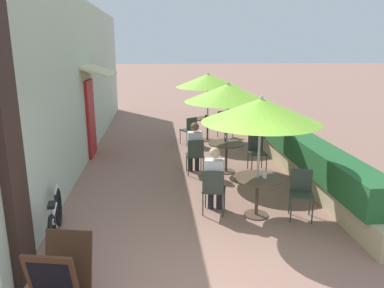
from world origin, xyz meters
TOP-DOWN VIEW (x-y plane):
  - cafe_facade_wall at (-2.54, 6.93)m, footprint 0.98×14.13m
  - planter_hedge at (2.75, 6.97)m, footprint 0.60×13.13m
  - patio_table_near at (1.19, 2.11)m, footprint 0.87×0.87m
  - patio_umbrella_near at (1.19, 2.11)m, footprint 2.03×2.03m
  - cafe_chair_near_left at (1.95, 1.98)m, footprint 0.49×0.49m
  - cafe_chair_near_right at (0.42, 2.24)m, footprint 0.49×0.49m
  - seated_patron_near_right at (0.45, 2.34)m, footprint 0.41×0.47m
  - coffee_cup_near at (1.31, 2.08)m, footprint 0.07×0.07m
  - patio_table_mid at (1.09, 4.56)m, footprint 0.87×0.87m
  - patio_umbrella_mid at (1.09, 4.56)m, footprint 2.03×2.03m
  - cafe_chair_mid_left at (0.31, 4.46)m, footprint 0.41×0.41m
  - seated_patron_mid_left at (0.31, 4.57)m, footprint 0.35×0.41m
  - cafe_chair_mid_right at (1.86, 4.66)m, footprint 0.41×0.41m
  - coffee_cup_mid at (1.09, 4.71)m, footprint 0.07×0.07m
  - patio_table_far at (1.05, 7.70)m, footprint 0.87×0.87m
  - patio_umbrella_far at (1.05, 7.70)m, footprint 2.03×2.03m
  - cafe_chair_far_left at (0.43, 7.23)m, footprint 0.55×0.55m
  - cafe_chair_far_right at (1.67, 8.17)m, footprint 0.55×0.55m
  - coffee_cup_far at (1.02, 7.83)m, footprint 0.07×0.07m
  - bicycle_leaning at (-2.20, 1.55)m, footprint 0.34×1.70m
  - menu_board at (-1.72, -0.08)m, footprint 0.69×0.73m

SIDE VIEW (x-z plane):
  - bicycle_leaning at x=-2.20m, z-range -0.03..0.72m
  - menu_board at x=-1.72m, z-range -0.01..0.84m
  - cafe_chair_near_left at x=1.95m, z-range 0.08..0.95m
  - cafe_chair_near_right at x=0.42m, z-range 0.08..0.95m
  - cafe_chair_mid_left at x=0.31m, z-range 0.08..0.95m
  - cafe_chair_mid_right at x=1.86m, z-range 0.08..0.95m
  - cafe_chair_far_left at x=0.43m, z-range 0.08..0.95m
  - cafe_chair_far_right at x=1.67m, z-range 0.08..0.95m
  - planter_hedge at x=2.75m, z-range 0.03..1.04m
  - patio_table_near at x=1.19m, z-range 0.19..0.92m
  - patio_table_mid at x=1.09m, z-range 0.19..0.92m
  - patio_table_far at x=1.05m, z-range 0.19..0.92m
  - seated_patron_near_right at x=0.45m, z-range 0.06..1.31m
  - seated_patron_mid_left at x=0.31m, z-range 0.06..1.31m
  - coffee_cup_near at x=1.31m, z-range 0.73..0.82m
  - coffee_cup_mid at x=1.09m, z-range 0.73..0.82m
  - coffee_cup_far at x=1.02m, z-range 0.73..0.82m
  - patio_umbrella_near at x=1.19m, z-range 0.84..3.03m
  - patio_umbrella_mid at x=1.09m, z-range 0.84..3.03m
  - patio_umbrella_far at x=1.05m, z-range 0.84..3.03m
  - cafe_facade_wall at x=-2.54m, z-range -0.01..4.19m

